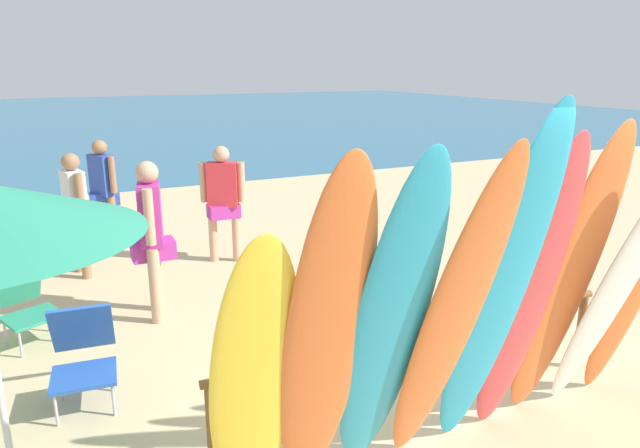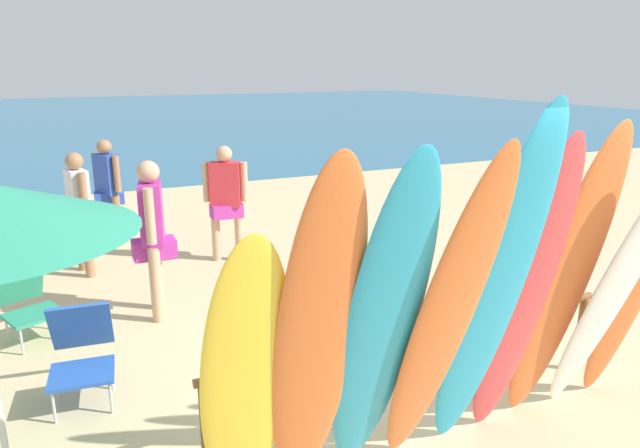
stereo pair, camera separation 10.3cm
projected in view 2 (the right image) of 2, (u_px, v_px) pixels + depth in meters
ground at (152, 159)px, 16.87m from camera, size 60.00×60.00×0.00m
ocean_water at (106, 116)px, 30.63m from camera, size 60.00×40.00×0.02m
surfboard_rack at (423, 347)px, 4.44m from camera, size 3.56×0.07×0.75m
surfboard_yellow_0 at (246, 382)px, 3.26m from camera, size 0.55×0.63×1.95m
surfboard_orange_1 at (316, 344)px, 3.27m from camera, size 0.55×0.81×2.36m
surfboard_teal_2 at (380, 332)px, 3.39m from camera, size 0.55×0.93×2.37m
surfboard_orange_3 at (443, 323)px, 3.50m from camera, size 0.53×0.96×2.38m
surfboard_teal_4 at (492, 295)px, 3.68m from camera, size 0.54×0.84×2.58m
surfboard_red_5 at (523, 297)px, 3.91m from camera, size 0.50×0.67×2.36m
surfboard_orange_6 at (563, 284)px, 4.09m from camera, size 0.55×0.72×2.41m
surfboard_white_7 at (616, 287)px, 4.18m from camera, size 0.59×0.91×2.30m
beachgoer_midbeach at (108, 184)px, 8.77m from camera, size 0.42×0.55×1.63m
beachgoer_photographing at (79, 205)px, 7.46m from camera, size 0.43×0.61×1.64m
beachgoer_near_rack at (226, 196)px, 7.97m from camera, size 0.58×0.36×1.65m
beachgoer_strolling at (153, 228)px, 6.17m from camera, size 0.45×0.65×1.75m
beach_chair_red at (26, 297)px, 5.81m from camera, size 0.72×0.82×0.82m
beach_chair_blue at (82, 349)px, 4.78m from camera, size 0.57×0.78×0.80m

